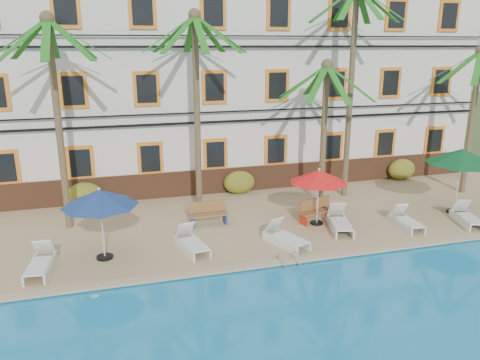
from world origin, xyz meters
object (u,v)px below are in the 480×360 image
object	(u,v)px
palm_a	(55,95)
bench_right	(316,210)
bench_left	(208,213)
lounger_b	(191,242)
umbrella_green	(462,157)
lounger_e	(406,221)
palm_d	(352,66)
pool_ladder	(289,264)
lounger_a	(41,263)
umbrella_blue	(100,198)
palm_e	(475,99)
palm_b	(196,86)
lounger_c	(285,237)
lounger_f	(467,217)
umbrella_red	(319,177)
palm_c	(325,111)
lounger_d	(340,222)

from	to	relation	value
palm_a	bench_right	bearing A→B (deg)	-12.20
bench_left	lounger_b	bearing A→B (deg)	-116.00
umbrella_green	lounger_e	world-z (taller)	umbrella_green
palm_a	palm_d	bearing A→B (deg)	3.21
bench_right	pool_ladder	distance (m)	4.08
pool_ladder	umbrella_green	bearing A→B (deg)	16.77
lounger_a	umbrella_blue	bearing A→B (deg)	12.75
palm_d	palm_e	distance (m)	6.03
palm_b	bench_left	distance (m)	5.07
palm_e	lounger_c	distance (m)	11.77
lounger_c	lounger_f	size ratio (longest dim) A/B	1.01
umbrella_red	lounger_a	world-z (taller)	umbrella_red
palm_b	pool_ladder	xyz separation A→B (m)	(1.80, -5.86, -5.23)
lounger_c	palm_e	bearing A→B (deg)	18.29
umbrella_green	pool_ladder	xyz separation A→B (m)	(-8.51, -2.56, -2.43)
palm_c	lounger_e	bearing A→B (deg)	-60.62
palm_a	lounger_a	distance (m)	6.10
palm_d	lounger_c	xyz separation A→B (m)	(-4.72, -4.53, -5.64)
umbrella_blue	lounger_d	xyz separation A→B (m)	(8.70, 0.16, -1.80)
palm_a	lounger_a	world-z (taller)	palm_a
lounger_a	lounger_c	world-z (taller)	lounger_c
umbrella_green	umbrella_red	bearing A→B (deg)	176.13
lounger_d	pool_ladder	bearing A→B (deg)	-143.14
lounger_c	bench_right	bearing A→B (deg)	41.93
palm_b	pool_ladder	size ratio (longest dim) A/B	11.00
lounger_b	lounger_d	xyz separation A→B (m)	(5.80, 0.31, 0.02)
lounger_b	lounger_d	bearing A→B (deg)	3.06
palm_a	lounger_f	world-z (taller)	palm_a
lounger_a	bench_left	size ratio (longest dim) A/B	1.26
lounger_b	umbrella_green	bearing A→B (deg)	3.33
lounger_a	lounger_b	xyz separation A→B (m)	(4.81, 0.28, -0.00)
umbrella_red	palm_c	bearing A→B (deg)	61.64
umbrella_blue	lounger_f	world-z (taller)	umbrella_blue
palm_d	lounger_f	world-z (taller)	palm_d
lounger_d	lounger_f	bearing A→B (deg)	-9.09
palm_d	bench_right	distance (m)	6.68
palm_b	lounger_c	bearing A→B (deg)	-63.13
palm_d	umbrella_green	size ratio (longest dim) A/B	3.30
lounger_c	palm_b	bearing A→B (deg)	116.87
umbrella_green	bench_left	size ratio (longest dim) A/B	1.90
palm_e	lounger_a	world-z (taller)	palm_e
bench_left	umbrella_red	bearing A→B (deg)	-15.21
lounger_b	lounger_f	distance (m)	10.96
palm_b	lounger_b	bearing A→B (deg)	-104.90
bench_right	palm_c	bearing A→B (deg)	59.78
palm_b	umbrella_blue	bearing A→B (deg)	-136.03
umbrella_red	bench_right	size ratio (longest dim) A/B	1.45
umbrella_red	pool_ladder	distance (m)	4.27
palm_d	palm_c	bearing A→B (deg)	-154.24
umbrella_red	umbrella_green	distance (m)	6.18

